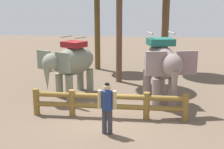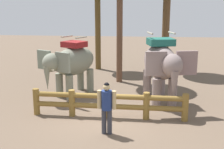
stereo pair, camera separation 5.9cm
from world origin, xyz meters
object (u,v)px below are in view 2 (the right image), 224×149
object	(u,v)px
elephant_near_left	(72,63)
elephant_center	(161,64)
tourist_woman_in_black	(107,104)
log_fence	(109,103)

from	to	relation	value
elephant_near_left	elephant_center	xyz separation A→B (m)	(4.11, -0.71, 0.16)
tourist_woman_in_black	log_fence	bearing A→B (deg)	94.12
elephant_near_left	elephant_center	world-z (taller)	elephant_center
log_fence	tourist_woman_in_black	distance (m)	1.52
elephant_near_left	elephant_center	bearing A→B (deg)	-9.86
elephant_center	tourist_woman_in_black	xyz separation A→B (m)	(-1.96, -3.43, -0.71)
elephant_near_left	tourist_woman_in_black	world-z (taller)	elephant_near_left
elephant_center	elephant_near_left	bearing A→B (deg)	170.14
elephant_center	tourist_woman_in_black	bearing A→B (deg)	-119.70
log_fence	elephant_center	distance (m)	3.08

